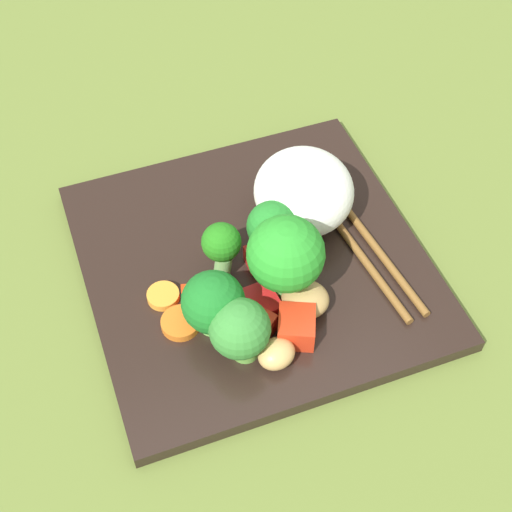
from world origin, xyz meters
The scene contains 20 objects.
ground_plane centered at (0.00, 0.00, -1.00)cm, with size 110.00×110.00×2.00cm, color olive.
square_plate centered at (0.00, 0.00, 0.63)cm, with size 28.12×28.12×1.27cm, color black.
rice_mound centered at (2.67, -5.80, 4.58)cm, with size 8.59×8.89×6.62cm, color white.
broccoli_floret_0 centered at (-4.57, -0.66, 6.73)cm, with size 6.06×6.06×8.66cm.
broccoli_floret_1 centered at (-0.29, -1.64, 4.55)cm, with size 4.26×4.26×5.73cm.
broccoli_floret_2 centered at (-0.34, 2.88, 4.56)cm, with size 3.26×3.26×5.30cm.
broccoli_floret_3 centered at (-5.21, 5.60, 4.72)cm, with size 4.94×4.94×6.09cm.
broccoli_floret_4 centered at (-8.01, 4.57, 4.33)cm, with size 4.69×4.69×5.63cm.
carrot_slice_0 centered at (-3.32, 3.86, 1.51)cm, with size 2.24×2.24×0.49cm, color orange.
carrot_slice_1 centered at (-3.90, 7.99, 1.62)cm, with size 3.13×3.13×0.70cm, color orange.
carrot_slice_2 centered at (2.40, 1.84, 1.59)cm, with size 2.44×2.44×0.65cm, color orange.
carrot_slice_3 centered at (-0.84, 8.39, 1.60)cm, with size 2.65×2.65×0.66cm, color orange.
pepper_chunk_0 centered at (-6.88, 2.68, 2.22)cm, with size 2.29×2.38×1.91cm, color red.
pepper_chunk_1 centered at (-5.03, 1.72, 2.07)cm, with size 3.05×2.91×1.61cm, color red.
pepper_chunk_2 centered at (-8.29, -0.04, 2.39)cm, with size 3.15×2.84×2.24cm, color red.
pepper_chunk_3 centered at (-2.46, 6.24, 2.00)cm, with size 2.19×2.04×1.46cm, color red.
pepper_chunk_4 centered at (-0.60, 0.45, 2.06)cm, with size 2.07×1.72×1.59cm, color red.
chicken_piece_1 centered at (-9.83, 2.39, 2.30)cm, with size 2.99×2.58×2.07cm, color tan.
chicken_piece_2 centered at (-6.27, -1.73, 2.48)cm, with size 3.84×3.52×2.42cm, color tan.
chopstick_pair centered at (-0.68, -9.04, 1.60)cm, with size 20.73×3.15×0.67cm.
Camera 1 is at (-35.88, 15.36, 50.22)cm, focal length 51.73 mm.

